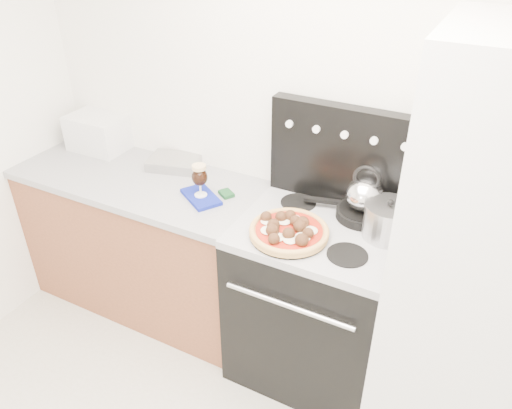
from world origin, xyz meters
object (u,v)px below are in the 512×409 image
Objects in this scene: base_cabinet at (148,244)px; stove_body at (315,303)px; pizza_pan at (289,235)px; pizza at (289,230)px; fridge at (480,269)px; stock_pot at (387,222)px; skillet at (362,213)px; tea_kettle at (365,192)px; toaster_oven at (99,132)px; beer_glass at (200,180)px; oven_mitt at (201,197)px.

base_cabinet is 1.11m from stove_body.
base_cabinet is at bearing 170.82° from pizza_pan.
fridge is at bearing 7.94° from pizza.
fridge is at bearing -12.93° from stock_pot.
skillet is 1.16× the size of stock_pot.
fridge is 7.61× the size of skillet.
tea_kettle is at bearing 0.00° from skillet.
pizza is at bearing 0.00° from pizza_pan.
toaster_oven is at bearing 178.48° from skillet.
toaster_oven reaches higher than beer_glass.
toaster_oven is at bearing 165.58° from beer_glass.
toaster_oven is 0.97× the size of pizza_pan.
pizza_pan is at bearing -14.49° from toaster_oven.
stock_pot is (0.39, 0.21, 0.04)m from pizza.
stove_body is 0.87m from beer_glass.
stove_body is 0.66m from tea_kettle.
skillet reaches higher than stove_body.
pizza is 1.45× the size of skillet.
base_cabinet is at bearing 175.02° from beer_glass.
pizza is at bearing -151.97° from stock_pot.
pizza_pan is (0.56, -0.12, 0.02)m from oven_mitt.
skillet is at bearing 0.00° from tea_kettle.
tea_kettle is at bearing 6.60° from base_cabinet.
beer_glass is 0.82m from tea_kettle.
stove_body is 0.81m from oven_mitt.
stock_pot is at bearing -5.32° from toaster_oven.
fridge is at bearing -6.11° from tea_kettle.
pizza is at bearing -12.48° from oven_mitt.
stock_pot reaches higher than base_cabinet.
skillet is at bearing 160.75° from fridge.
beer_glass is (0.45, -0.04, 0.58)m from base_cabinet.
toaster_oven is 0.92m from oven_mitt.
pizza_pan is (1.00, -0.16, 0.50)m from base_cabinet.
tea_kettle is at bearing 145.16° from stock_pot.
base_cabinet is 1.41m from tea_kettle.
beer_glass is (0.89, -0.23, 0.00)m from toaster_oven.
oven_mitt is 0.65× the size of pizza.
skillet is (0.25, 0.31, -0.01)m from pizza.
skillet reaches higher than pizza_pan.
toaster_oven is 0.94× the size of pizza.
oven_mitt is 0.10m from beer_glass.
stock_pot is (0.39, 0.21, 0.07)m from pizza_pan.
toaster_oven is at bearing 166.32° from pizza.
fridge is 0.81m from pizza_pan.
skillet is (1.25, 0.14, 0.51)m from base_cabinet.
base_cabinet is 5.81× the size of skillet.
stove_body is 3.53× the size of skillet.
fridge is 0.43m from stock_pot.
pizza is at bearing -126.91° from stove_body.
stock_pot is (0.14, -0.10, -0.06)m from tea_kettle.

